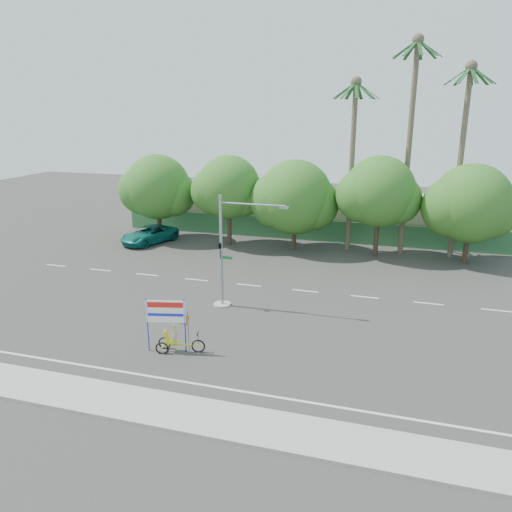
# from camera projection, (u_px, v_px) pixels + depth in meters

# --- Properties ---
(ground) EXTENTS (120.00, 120.00, 0.00)m
(ground) POSITION_uv_depth(u_px,v_px,m) (240.00, 336.00, 27.13)
(ground) COLOR #33302D
(ground) RESTS_ON ground
(sidewalk_near) EXTENTS (50.00, 2.40, 0.12)m
(sidewalk_near) POSITION_uv_depth(u_px,v_px,m) (181.00, 413.00, 20.22)
(sidewalk_near) COLOR gray
(sidewalk_near) RESTS_ON ground
(fence) EXTENTS (38.00, 0.08, 2.00)m
(fence) POSITION_uv_depth(u_px,v_px,m) (313.00, 230.00, 46.60)
(fence) COLOR #336B3D
(fence) RESTS_ON ground
(building_left) EXTENTS (12.00, 8.00, 4.00)m
(building_left) POSITION_uv_depth(u_px,v_px,m) (228.00, 205.00, 53.20)
(building_left) COLOR #C2BA9A
(building_left) RESTS_ON ground
(building_right) EXTENTS (14.00, 8.00, 3.60)m
(building_right) POSITION_uv_depth(u_px,v_px,m) (403.00, 217.00, 48.30)
(building_right) COLOR #C2BA9A
(building_right) RESTS_ON ground
(tree_far_left) EXTENTS (7.14, 6.00, 7.96)m
(tree_far_left) POSITION_uv_depth(u_px,v_px,m) (157.00, 189.00, 46.19)
(tree_far_left) COLOR #473828
(tree_far_left) RESTS_ON ground
(tree_left) EXTENTS (6.66, 5.60, 8.07)m
(tree_left) POSITION_uv_depth(u_px,v_px,m) (228.00, 189.00, 44.17)
(tree_left) COLOR #473828
(tree_left) RESTS_ON ground
(tree_center) EXTENTS (7.62, 6.40, 7.85)m
(tree_center) POSITION_uv_depth(u_px,v_px,m) (294.00, 199.00, 42.69)
(tree_center) COLOR #473828
(tree_center) RESTS_ON ground
(tree_right) EXTENTS (6.90, 5.80, 8.36)m
(tree_right) POSITION_uv_depth(u_px,v_px,m) (379.00, 194.00, 40.54)
(tree_right) COLOR #473828
(tree_right) RESTS_ON ground
(tree_far_right) EXTENTS (7.38, 6.20, 7.94)m
(tree_far_right) POSITION_uv_depth(u_px,v_px,m) (470.00, 206.00, 38.78)
(tree_far_right) COLOR #473828
(tree_far_right) RESTS_ON ground
(palm_tall) EXTENTS (3.73, 3.79, 17.45)m
(palm_tall) POSITION_uv_depth(u_px,v_px,m) (411.00, 128.00, 39.88)
(palm_tall) COLOR #70604C
(palm_tall) RESTS_ON ground
(palm_mid) EXTENTS (3.73, 3.79, 15.45)m
(palm_mid) POSITION_uv_depth(u_px,v_px,m) (463.00, 142.00, 39.08)
(palm_mid) COLOR #70604C
(palm_mid) RESTS_ON ground
(palm_short) EXTENTS (3.73, 3.79, 14.45)m
(palm_short) POSITION_uv_depth(u_px,v_px,m) (353.00, 147.00, 41.57)
(palm_short) COLOR #70604C
(palm_short) RESTS_ON ground
(traffic_signal) EXTENTS (4.72, 1.10, 7.00)m
(traffic_signal) POSITION_uv_depth(u_px,v_px,m) (226.00, 261.00, 30.57)
(traffic_signal) COLOR gray
(traffic_signal) RESTS_ON ground
(trike_billboard) EXTENTS (2.89, 1.05, 2.90)m
(trike_billboard) POSITION_uv_depth(u_px,v_px,m) (172.00, 330.00, 25.16)
(trike_billboard) COLOR black
(trike_billboard) RESTS_ON ground
(pickup_truck) EXTENTS (4.38, 6.21, 1.57)m
(pickup_truck) POSITION_uv_depth(u_px,v_px,m) (149.00, 235.00, 45.89)
(pickup_truck) COLOR #0E685E
(pickup_truck) RESTS_ON ground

